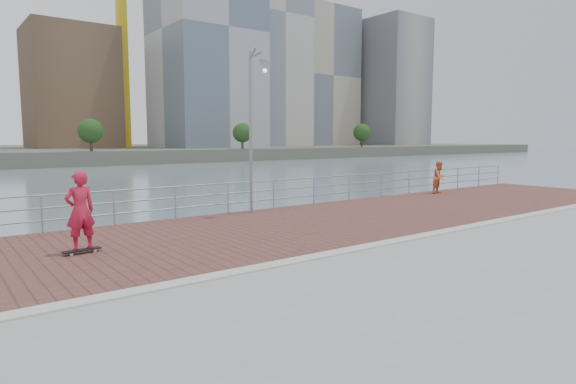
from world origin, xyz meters
TOP-DOWN VIEW (x-y plane):
  - water at (0.00, 0.00)m, footprint 400.00×400.00m
  - seawall at (0.00, -5.00)m, footprint 40.00×24.00m
  - brick_lane at (0.00, 3.60)m, footprint 40.00×6.80m
  - curb at (0.00, 0.00)m, footprint 40.00×0.40m
  - guardrail at (0.00, 7.00)m, footprint 39.06×0.06m
  - street_lamp at (1.72, 6.09)m, footprint 0.41×1.19m
  - skateboard at (-4.89, 3.64)m, footprint 0.88×0.32m
  - skateboarder at (-4.89, 3.64)m, footprint 0.73×0.53m
  - bystander at (12.47, 6.10)m, footprint 0.82×0.66m
  - skyline at (30.75, 104.24)m, footprint 233.00×41.00m

SIDE VIEW (x-z plane):
  - water at x=0.00m, z-range -2.00..-2.00m
  - seawall at x=0.00m, z-range -2.00..0.00m
  - brick_lane at x=0.00m, z-range 0.00..0.02m
  - curb at x=0.00m, z-range 0.00..0.06m
  - skateboard at x=-4.89m, z-range 0.05..0.15m
  - guardrail at x=0.00m, z-range 0.13..1.25m
  - bystander at x=12.47m, z-range 0.02..1.61m
  - skateboarder at x=-4.89m, z-range 0.10..1.98m
  - street_lamp at x=1.72m, z-range 1.18..6.80m
  - skyline at x=30.75m, z-range -11.66..59.96m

